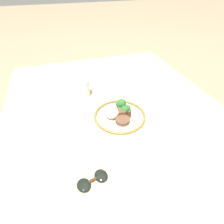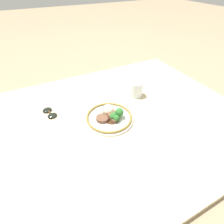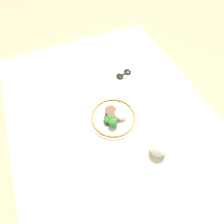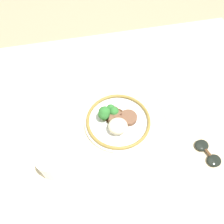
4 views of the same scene
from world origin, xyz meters
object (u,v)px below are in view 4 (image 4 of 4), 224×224
at_px(fork, 167,120).
at_px(knife, 136,168).
at_px(spoon, 39,130).
at_px(juice_glass, 52,164).
at_px(sunglasses, 208,153).
at_px(plate, 117,121).

height_order(fork, knife, same).
bearing_deg(spoon, juice_glass, 96.87).
bearing_deg(juice_glass, spoon, -74.72).
height_order(juice_glass, sunglasses, juice_glass).
bearing_deg(fork, spoon, -97.25).
height_order(plate, knife, plate).
relative_size(plate, juice_glass, 2.74).
xyz_separation_m(plate, sunglasses, (-0.28, 0.19, -0.01)).
bearing_deg(plate, spoon, -6.40).
xyz_separation_m(fork, knife, (0.17, 0.16, 0.00)).
bearing_deg(spoon, fork, 164.57).
bearing_deg(sunglasses, knife, -15.54).
bearing_deg(spoon, knife, 136.73).
xyz_separation_m(juice_glass, fork, (-0.43, -0.10, -0.04)).
bearing_deg(juice_glass, sunglasses, 173.42).
bearing_deg(fork, sunglasses, 27.61).
distance_m(juice_glass, sunglasses, 0.52).
bearing_deg(plate, juice_glass, 27.56).
height_order(plate, sunglasses, plate).
distance_m(plate, fork, 0.19).
height_order(fork, sunglasses, sunglasses).
xyz_separation_m(plate, juice_glass, (0.24, 0.13, 0.02)).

